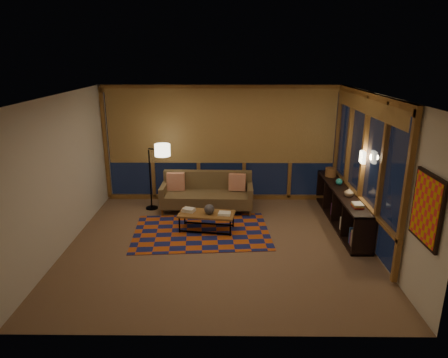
{
  "coord_description": "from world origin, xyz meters",
  "views": [
    {
      "loc": [
        0.15,
        -6.65,
        3.35
      ],
      "look_at": [
        0.08,
        0.43,
        1.13
      ],
      "focal_mm": 32.0,
      "sensor_mm": 36.0,
      "label": 1
    }
  ],
  "objects_px": {
    "floor_lamp": "(150,176)",
    "coffee_table": "(207,222)",
    "sofa": "(207,193)",
    "bookshelf": "(342,207)"
  },
  "relations": [
    {
      "from": "floor_lamp",
      "to": "coffee_table",
      "type": "bearing_deg",
      "value": -18.96
    },
    {
      "from": "sofa",
      "to": "coffee_table",
      "type": "relative_size",
      "value": 1.83
    },
    {
      "from": "floor_lamp",
      "to": "bookshelf",
      "type": "distance_m",
      "value": 4.16
    },
    {
      "from": "sofa",
      "to": "bookshelf",
      "type": "bearing_deg",
      "value": -12.69
    },
    {
      "from": "sofa",
      "to": "coffee_table",
      "type": "distance_m",
      "value": 1.1
    },
    {
      "from": "bookshelf",
      "to": "coffee_table",
      "type": "bearing_deg",
      "value": -172.17
    },
    {
      "from": "floor_lamp",
      "to": "bookshelf",
      "type": "height_order",
      "value": "floor_lamp"
    },
    {
      "from": "floor_lamp",
      "to": "bookshelf",
      "type": "xyz_separation_m",
      "value": [
        4.06,
        -0.79,
        -0.4
      ]
    },
    {
      "from": "coffee_table",
      "to": "bookshelf",
      "type": "bearing_deg",
      "value": 16.07
    },
    {
      "from": "coffee_table",
      "to": "floor_lamp",
      "type": "distance_m",
      "value": 1.85
    }
  ]
}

